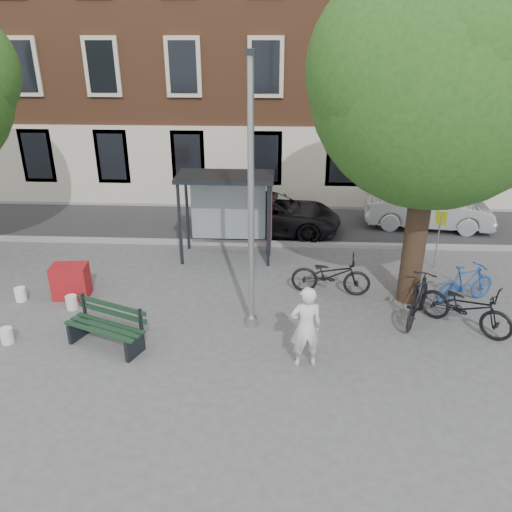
{
  "coord_description": "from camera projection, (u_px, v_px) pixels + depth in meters",
  "views": [
    {
      "loc": [
        0.63,
        -10.2,
        6.32
      ],
      "look_at": [
        0.06,
        0.93,
        1.4
      ],
      "focal_mm": 35.0,
      "sensor_mm": 36.0,
      "label": 1
    }
  ],
  "objects": [
    {
      "name": "bench",
      "position": [
        107.0,
        328.0,
        10.96
      ],
      "size": [
        1.94,
        1.25,
        0.96
      ],
      "rotation": [
        0.0,
        0.0,
        -0.39
      ],
      "color": "#1E2328",
      "rests_on": "ground"
    },
    {
      "name": "road",
      "position": [
        263.0,
        224.0,
        18.3
      ],
      "size": [
        40.0,
        4.0,
        0.01
      ],
      "primitive_type": "cube",
      "color": "#28282B",
      "rests_on": "ground"
    },
    {
      "name": "painter",
      "position": [
        306.0,
        327.0,
        10.13
      ],
      "size": [
        0.72,
        0.54,
        1.82
      ],
      "primitive_type": "imported",
      "rotation": [
        0.0,
        0.0,
        3.3
      ],
      "color": "silver",
      "rests_on": "ground"
    },
    {
      "name": "lamppost",
      "position": [
        251.0,
        215.0,
        10.78
      ],
      "size": [
        0.28,
        0.35,
        6.11
      ],
      "color": "#9EA0A3",
      "rests_on": "ground"
    },
    {
      "name": "bucket_a",
      "position": [
        21.0,
        294.0,
        12.96
      ],
      "size": [
        0.35,
        0.35,
        0.36
      ],
      "primitive_type": "cylinder",
      "rotation": [
        0.0,
        0.0,
        0.29
      ],
      "color": "white",
      "rests_on": "ground"
    },
    {
      "name": "curb_far",
      "position": [
        265.0,
        206.0,
        20.1
      ],
      "size": [
        40.0,
        0.25,
        0.12
      ],
      "primitive_type": "cube",
      "color": "gray",
      "rests_on": "ground"
    },
    {
      "name": "bike_d",
      "position": [
        418.0,
        299.0,
        11.89
      ],
      "size": [
        1.37,
        1.97,
        1.16
      ],
      "primitive_type": "imported",
      "rotation": [
        0.0,
        0.0,
        2.66
      ],
      "color": "black",
      "rests_on": "ground"
    },
    {
      "name": "notice_sign",
      "position": [
        439.0,
        229.0,
        14.35
      ],
      "size": [
        0.29,
        0.14,
        1.76
      ],
      "rotation": [
        0.0,
        0.0,
        -0.37
      ],
      "color": "#9EA0A3",
      "rests_on": "ground"
    },
    {
      "name": "bucket_b",
      "position": [
        7.0,
        336.0,
        11.17
      ],
      "size": [
        0.28,
        0.28,
        0.36
      ],
      "primitive_type": "cylinder",
      "rotation": [
        0.0,
        0.0,
        0.01
      ],
      "color": "white",
      "rests_on": "ground"
    },
    {
      "name": "bucket_c",
      "position": [
        72.0,
        302.0,
        12.56
      ],
      "size": [
        0.33,
        0.33,
        0.36
      ],
      "primitive_type": "cylinder",
      "rotation": [
        0.0,
        0.0,
        -0.19
      ],
      "color": "silver",
      "rests_on": "ground"
    },
    {
      "name": "car_silver",
      "position": [
        428.0,
        208.0,
        17.73
      ],
      "size": [
        4.55,
        2.07,
        1.45
      ],
      "primitive_type": "imported",
      "rotation": [
        0.0,
        0.0,
        1.44
      ],
      "color": "#989CA0",
      "rests_on": "ground"
    },
    {
      "name": "building_row",
      "position": [
        269.0,
        19.0,
        20.95
      ],
      "size": [
        30.0,
        8.0,
        14.0
      ],
      "primitive_type": "cube",
      "color": "brown",
      "rests_on": "ground"
    },
    {
      "name": "bike_a",
      "position": [
        331.0,
        275.0,
        13.18
      ],
      "size": [
        2.15,
        0.95,
        1.09
      ],
      "primitive_type": "imported",
      "rotation": [
        0.0,
        0.0,
        1.46
      ],
      "color": "black",
      "rests_on": "ground"
    },
    {
      "name": "curb_near",
      "position": [
        260.0,
        243.0,
        16.45
      ],
      "size": [
        40.0,
        0.25,
        0.12
      ],
      "primitive_type": "cube",
      "color": "gray",
      "rests_on": "ground"
    },
    {
      "name": "tree_right",
      "position": [
        440.0,
        72.0,
        10.71
      ],
      "size": [
        5.76,
        5.6,
        8.2
      ],
      "color": "black",
      "rests_on": "ground"
    },
    {
      "name": "ground",
      "position": [
        251.0,
        325.0,
        11.9
      ],
      "size": [
        90.0,
        90.0,
        0.0
      ],
      "primitive_type": "plane",
      "color": "#4C4C4F",
      "rests_on": "ground"
    },
    {
      "name": "bike_c",
      "position": [
        466.0,
        307.0,
        11.57
      ],
      "size": [
        2.17,
        1.97,
        1.15
      ],
      "primitive_type": "imported",
      "rotation": [
        0.0,
        0.0,
        0.89
      ],
      "color": "black",
      "rests_on": "ground"
    },
    {
      "name": "car_dark",
      "position": [
        271.0,
        213.0,
        17.37
      ],
      "size": [
        5.04,
        2.73,
        1.34
      ],
      "primitive_type": "imported",
      "rotation": [
        0.0,
        0.0,
        1.46
      ],
      "color": "black",
      "rests_on": "ground"
    },
    {
      "name": "red_stand",
      "position": [
        71.0,
        281.0,
        13.05
      ],
      "size": [
        0.96,
        0.69,
        0.9
      ],
      "primitive_type": "cube",
      "rotation": [
        0.0,
        0.0,
        0.1
      ],
      "color": "maroon",
      "rests_on": "ground"
    },
    {
      "name": "bus_shelter",
      "position": [
        239.0,
        197.0,
        14.91
      ],
      "size": [
        2.85,
        1.45,
        2.62
      ],
      "color": "#1E2328",
      "rests_on": "ground"
    },
    {
      "name": "bike_b",
      "position": [
        466.0,
        283.0,
        12.78
      ],
      "size": [
        1.78,
        1.1,
        1.04
      ],
      "primitive_type": "imported",
      "rotation": [
        0.0,
        0.0,
        1.96
      ],
      "color": "#1B4696",
      "rests_on": "ground"
    }
  ]
}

